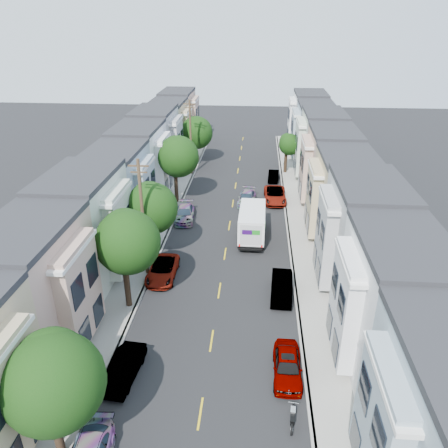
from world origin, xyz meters
The scene contains 27 objects.
ground centered at (0.00, 0.00, 0.00)m, with size 160.00×160.00×0.00m, color black.
road_slab centered at (0.00, 15.00, 0.01)m, with size 12.00×70.00×0.02m, color black.
curb_left centered at (-6.05, 15.00, 0.07)m, with size 0.30×70.00×0.15m, color gray.
curb_right centered at (6.05, 15.00, 0.07)m, with size 0.30×70.00×0.15m, color gray.
sidewalk_left centered at (-7.35, 15.00, 0.07)m, with size 2.60×70.00×0.15m, color gray.
sidewalk_right centered at (7.35, 15.00, 0.07)m, with size 2.60×70.00×0.15m, color gray.
centerline centered at (0.00, 15.00, 0.00)m, with size 0.12×70.00×0.01m, color gold.
townhouse_row_left centered at (-11.15, 15.00, 0.00)m, with size 5.00×70.00×8.50m, color tan.
townhouse_row_right centered at (11.15, 15.00, 0.00)m, with size 5.00×70.00×8.50m, color tan.
tree_a centered at (-6.30, -14.96, 4.77)m, with size 4.70×4.70×7.14m.
tree_b centered at (-6.30, -2.62, 5.48)m, with size 4.65×4.65×7.84m.
tree_c centered at (-6.30, 4.56, 4.98)m, with size 4.51×4.51×7.26m.
tree_d centered at (-6.30, 17.89, 5.56)m, with size 4.70×4.70×7.93m.
tree_e centered at (-6.30, 32.96, 4.62)m, with size 4.70×4.70×6.99m.
tree_far_r centered at (6.89, 29.65, 4.02)m, with size 2.93×2.93×5.54m.
utility_pole_near centered at (-6.30, 2.00, 5.15)m, with size 1.60×0.26×10.00m.
utility_pole_far centered at (-6.30, 28.00, 5.15)m, with size 1.60×0.26×10.00m.
fedex_truck centered at (2.38, 9.40, 1.73)m, with size 2.49×6.46×3.10m.
lead_sedan centered at (1.62, 18.28, 0.66)m, with size 1.86×4.42×1.33m, color black.
parked_left_b centered at (-4.90, -9.68, 0.69)m, with size 1.46×4.15×1.38m, color #08113D.
parked_left_c centered at (-4.90, 1.61, 0.69)m, with size 2.29×4.97×1.38m, color #ACB5BF.
parked_left_d centered at (-4.90, 13.16, 0.71)m, with size 1.98×4.72×1.41m, color #430A0E.
parked_right_a centered at (4.90, -8.73, 0.73)m, with size 1.73×4.51×1.46m, color #494D4F.
parked_right_b centered at (4.90, -0.25, 0.76)m, with size 1.61×4.56×1.52m, color white.
parked_right_c centered at (4.90, 19.09, 0.76)m, with size 2.53×5.48×1.52m, color black.
parked_right_d centered at (4.90, 26.38, 0.63)m, with size 1.33×3.77×1.26m, color black.
motorcycle centered at (5.01, -12.19, 0.41)m, with size 0.27×1.95×0.77m.
Camera 1 is at (2.65, -29.07, 19.83)m, focal length 35.00 mm.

